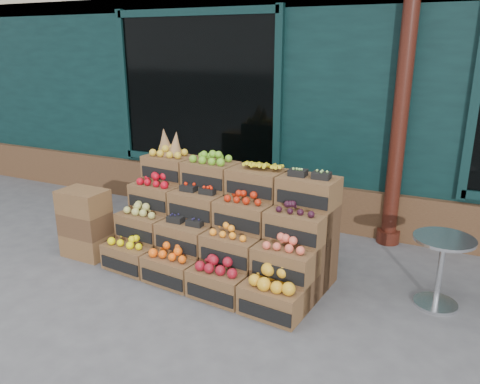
% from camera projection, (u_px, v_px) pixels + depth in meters
% --- Properties ---
extents(ground, '(60.00, 60.00, 0.00)m').
position_uv_depth(ground, '(227.00, 296.00, 4.60)').
color(ground, '#4C4C4F').
rests_on(ground, ground).
extents(shop_facade, '(12.00, 6.24, 4.80)m').
position_uv_depth(shop_facade, '(359.00, 42.00, 8.26)').
color(shop_facade, black).
rests_on(shop_facade, ground).
extents(crate_display, '(2.42, 1.35, 1.45)m').
position_uv_depth(crate_display, '(221.00, 232.00, 5.01)').
color(crate_display, brown).
rests_on(crate_display, ground).
extents(spare_crates, '(0.54, 0.38, 0.80)m').
position_uv_depth(spare_crates, '(85.00, 223.00, 5.39)').
color(spare_crates, brown).
rests_on(spare_crates, ground).
extents(bistro_table, '(0.55, 0.55, 0.69)m').
position_uv_depth(bistro_table, '(441.00, 264.00, 4.32)').
color(bistro_table, '#B2B3B9').
rests_on(bistro_table, ground).
extents(shopkeeper, '(0.80, 0.64, 1.92)m').
position_uv_depth(shopkeeper, '(192.00, 135.00, 7.54)').
color(shopkeeper, '#1C6231').
rests_on(shopkeeper, ground).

